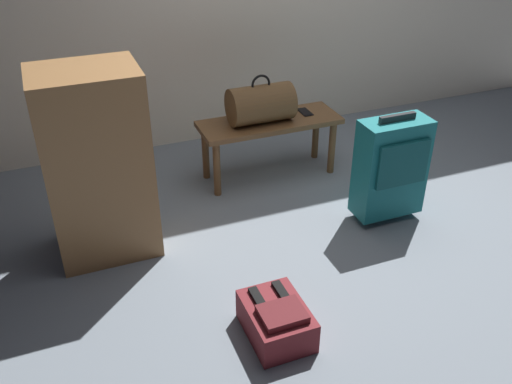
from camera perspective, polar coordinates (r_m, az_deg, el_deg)
The scene contains 7 objects.
ground_plane at distance 3.64m, azimuth 9.92°, elevation -3.04°, with size 6.60×6.60×0.00m, color slate.
bench at distance 3.95m, azimuth 1.40°, elevation 6.46°, with size 1.00×0.36×0.44m.
duffel_bag_brown at distance 3.85m, azimuth 0.49°, elevation 9.02°, with size 0.44×0.26×0.34m.
cell_phone at distance 4.06m, azimuth 5.03°, elevation 8.17°, with size 0.07×0.14×0.01m.
suitcase_upright_teal at distance 3.55m, azimuth 13.64°, elevation 2.49°, with size 0.43×0.23×0.72m.
backpack_maroon at distance 2.76m, azimuth 2.11°, elevation -12.95°, with size 0.28×0.38×0.21m.
side_cabinet at distance 3.21m, azimuth -15.94°, elevation 2.65°, with size 0.56×0.44×1.10m.
Camera 1 is at (-1.68, -2.52, 2.01)m, focal length 39.08 mm.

